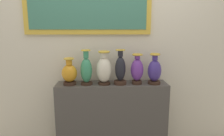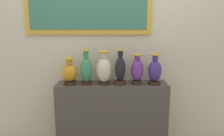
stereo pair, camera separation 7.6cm
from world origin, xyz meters
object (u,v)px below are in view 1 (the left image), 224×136
at_px(vase_jade, 86,70).
at_px(vase_violet, 137,70).
at_px(vase_ivory, 104,69).
at_px(vase_onyx, 120,70).
at_px(vase_indigo, 154,71).
at_px(vase_amber, 69,73).

relative_size(vase_jade, vase_violet, 1.14).
relative_size(vase_ivory, vase_onyx, 0.96).
height_order(vase_ivory, vase_indigo, vase_ivory).
distance_m(vase_amber, vase_jade, 0.20).
height_order(vase_jade, vase_ivory, vase_jade).
bearing_deg(vase_indigo, vase_violet, 178.28).
bearing_deg(vase_jade, vase_ivory, -0.33).
xyz_separation_m(vase_ivory, vase_indigo, (0.61, -0.01, -0.02)).
xyz_separation_m(vase_jade, vase_ivory, (0.21, -0.00, 0.01)).
distance_m(vase_ivory, vase_onyx, 0.19).
bearing_deg(vase_onyx, vase_ivory, 178.64).
distance_m(vase_amber, vase_onyx, 0.60).
distance_m(vase_amber, vase_violet, 0.81).
bearing_deg(vase_amber, vase_onyx, -0.58).
bearing_deg(vase_amber, vase_violet, -0.21).
bearing_deg(vase_violet, vase_ivory, 179.80).
bearing_deg(vase_ivory, vase_onyx, -1.36).
bearing_deg(vase_onyx, vase_violet, 0.91).
relative_size(vase_violet, vase_indigo, 0.99).
bearing_deg(vase_onyx, vase_jade, 179.18).
xyz_separation_m(vase_jade, vase_onyx, (0.40, -0.01, 0.00)).
relative_size(vase_amber, vase_ivory, 0.80).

